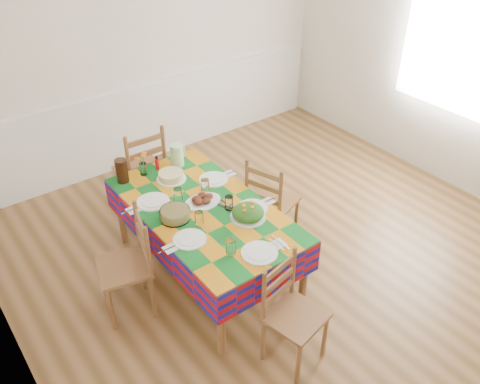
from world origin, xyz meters
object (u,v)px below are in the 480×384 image
Objects in this scene: chair_far at (142,171)px; dining_table at (204,215)px; green_pitcher at (177,155)px; meat_platter at (202,200)px; chair_right at (270,203)px; chair_left at (129,265)px; tea_pitcher at (122,171)px; chair_near at (291,314)px.

dining_table is at bearing 90.89° from chair_far.
dining_table is 0.74m from green_pitcher.
meat_platter is at bearing -102.90° from green_pitcher.
chair_right reaches higher than dining_table.
chair_right is (0.66, -0.08, -0.26)m from meat_platter.
chair_right is (1.39, -0.00, -0.00)m from chair_left.
chair_far is at bearing 45.48° from tea_pitcher.
chair_near is (-0.04, -1.16, -0.29)m from meat_platter.
chair_right is at bearing 123.03° from chair_far.
tea_pitcher is at bearing 46.33° from chair_far.
chair_left is at bearing 110.46° from chair_near.
green_pitcher is 1.84m from chair_near.
tea_pitcher is 0.58m from chair_far.
chair_far is (-0.03, 1.03, -0.23)m from meat_platter.
chair_right is at bearing 104.45° from chair_left.
chair_far is (0.01, 2.19, 0.06)m from chair_near.
dining_table is 2.05× the size of chair_near.
chair_near reaches higher than dining_table.
chair_near is 1.29m from chair_right.
chair_near is at bearing -90.42° from dining_table.
chair_far is (-0.00, 1.09, -0.13)m from dining_table.
green_pitcher is 0.23× the size of chair_left.
dining_table is 8.49× the size of green_pitcher.
meat_platter is 1.20m from chair_near.
tea_pitcher is at bearing 169.63° from chair_left.
chair_near is (-0.19, -1.79, -0.36)m from green_pitcher.
green_pitcher is at bearing 143.68° from chair_left.
green_pitcher is at bearing 16.85° from chair_right.
chair_right is (0.52, -0.71, -0.34)m from green_pitcher.
chair_left reaches higher than chair_right.
chair_far reaches higher than tea_pitcher.
meat_platter is 1.05m from chair_far.
chair_far is at bearing 78.04° from chair_near.
chair_left is (-0.69, -0.01, -0.16)m from dining_table.
meat_platter is 0.77m from chair_left.
chair_right is at bearing -1.12° from dining_table.
chair_far is at bearing 162.42° from chair_left.
tea_pitcher is at bearing 34.72° from chair_right.
chair_left is at bearing -114.95° from tea_pitcher.
green_pitcher is 0.97× the size of tea_pitcher.
meat_platter is at bearing 64.26° from chair_right.
dining_table is at bearing -65.28° from tea_pitcher.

